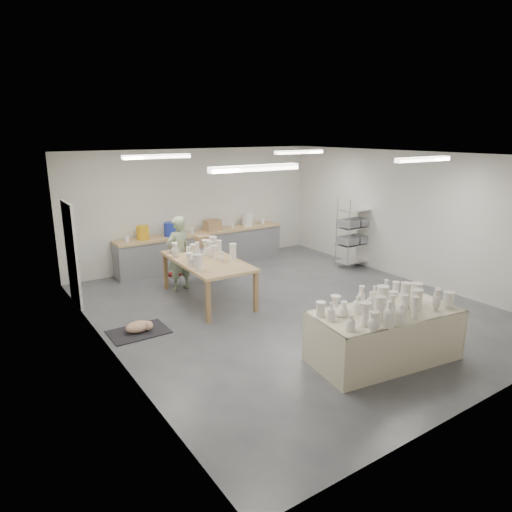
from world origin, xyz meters
TOP-DOWN VIEW (x-y plane):
  - room at (-0.11, 0.08)m, footprint 8.00×8.02m
  - back_counter at (-0.01, 3.68)m, footprint 4.60×0.60m
  - wire_shelf at (3.20, 1.40)m, footprint 0.88×0.48m
  - drying_table at (-0.09, -2.50)m, footprint 2.41×1.40m
  - work_table at (-1.08, 1.45)m, footprint 1.26×2.37m
  - rug at (-2.90, 0.56)m, footprint 1.00×0.70m
  - cat at (-2.88, 0.54)m, footprint 0.52×0.44m
  - potter at (-1.34, 2.23)m, footprint 0.67×0.51m
  - red_stool at (-1.34, 2.50)m, footprint 0.34×0.34m

SIDE VIEW (x-z plane):
  - rug at x=-2.90m, z-range 0.00..0.02m
  - cat at x=-2.88m, z-range 0.02..0.21m
  - red_stool at x=-1.34m, z-range 0.12..0.42m
  - drying_table at x=-0.09m, z-range -0.15..1.03m
  - back_counter at x=-0.01m, z-range -0.13..1.11m
  - potter at x=-1.34m, z-range 0.00..1.67m
  - work_table at x=-1.08m, z-range 0.26..1.50m
  - wire_shelf at x=3.20m, z-range 0.02..1.82m
  - room at x=-0.11m, z-range 0.56..3.56m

